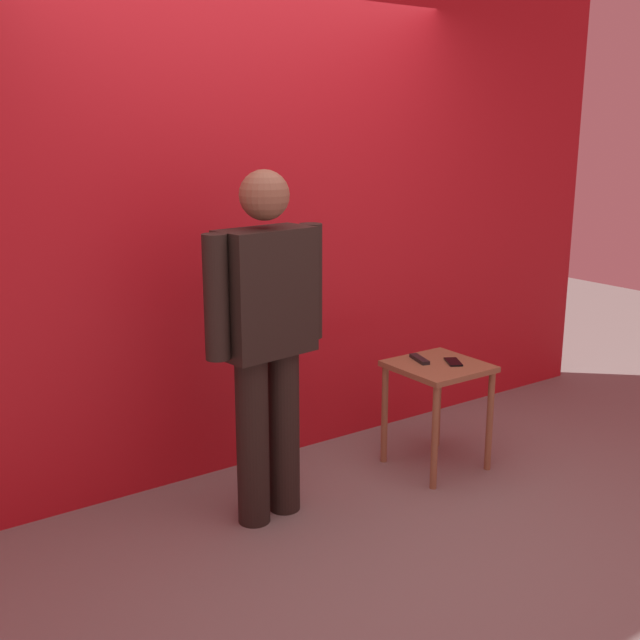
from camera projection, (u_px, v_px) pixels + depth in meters
name	position (u px, v px, depth m)	size (l,w,h in m)	color
ground_plane	(388.00, 546.00, 3.45)	(12.00, 12.00, 0.00)	gray
back_wall_red	(247.00, 193.00, 4.04)	(5.31, 0.12, 2.99)	red
standing_person	(266.00, 331.00, 3.51)	(0.66, 0.27, 1.65)	black
side_table	(438.00, 383.00, 4.16)	(0.46, 0.46, 0.59)	olive
cell_phone	(453.00, 362.00, 4.15)	(0.07, 0.14, 0.01)	black
tv_remote	(419.00, 359.00, 4.18)	(0.04, 0.17, 0.02)	black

